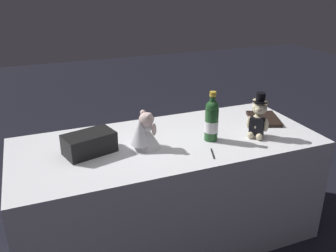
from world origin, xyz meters
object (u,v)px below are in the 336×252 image
at_px(champagne_bottle, 212,120).
at_px(signing_pen, 212,153).
at_px(teddy_bear_groom, 258,119).
at_px(guestbook, 264,119).
at_px(teddy_bear_bride, 145,133).
at_px(gift_case_black, 89,143).

distance_m(champagne_bottle, signing_pen, 0.24).
height_order(teddy_bear_groom, signing_pen, teddy_bear_groom).
relative_size(champagne_bottle, signing_pen, 2.59).
bearing_deg(guestbook, signing_pen, -129.74).
bearing_deg(guestbook, teddy_bear_bride, -152.51).
distance_m(teddy_bear_bride, champagne_bottle, 0.43).
xyz_separation_m(gift_case_black, guestbook, (1.27, 0.06, -0.05)).
bearing_deg(champagne_bottle, signing_pen, -114.90).
bearing_deg(champagne_bottle, gift_case_black, 172.36).
height_order(teddy_bear_groom, gift_case_black, teddy_bear_groom).
xyz_separation_m(signing_pen, guestbook, (0.60, 0.34, 0.01)).
distance_m(champagne_bottle, gift_case_black, 0.76).
relative_size(teddy_bear_groom, teddy_bear_bride, 1.27).
relative_size(teddy_bear_bride, gift_case_black, 0.71).
height_order(champagne_bottle, signing_pen, champagne_bottle).
xyz_separation_m(champagne_bottle, gift_case_black, (-0.75, 0.10, -0.07)).
bearing_deg(teddy_bear_groom, signing_pen, -163.59).
bearing_deg(teddy_bear_bride, teddy_bear_groom, -8.96).
distance_m(teddy_bear_bride, gift_case_black, 0.33).
bearing_deg(guestbook, teddy_bear_groom, -112.88).
bearing_deg(gift_case_black, teddy_bear_bride, -9.17).
distance_m(teddy_bear_groom, champagne_bottle, 0.31).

